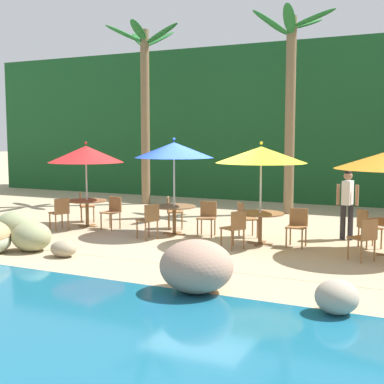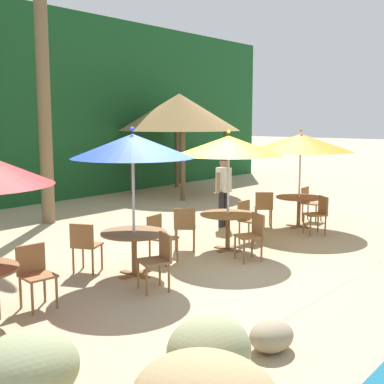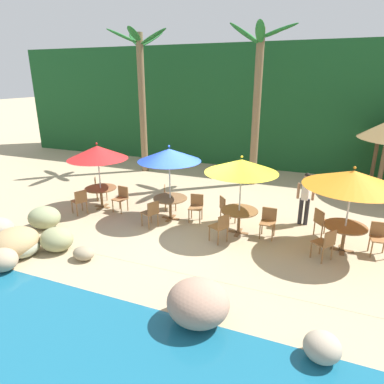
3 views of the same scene
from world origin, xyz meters
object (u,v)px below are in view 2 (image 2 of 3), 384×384
at_px(chair_red_seaward, 35,271).
at_px(palm_tree_second, 43,57).
at_px(chair_orange_inland, 264,206).
at_px(chair_blue_seaward, 159,235).
at_px(dining_table_blue, 134,239).
at_px(chair_blue_left, 159,257).
at_px(waiter_in_white, 224,186).
at_px(chair_yellow_left, 253,233).
at_px(umbrella_orange, 301,143).
at_px(chair_orange_left, 318,212).
at_px(chair_orange_seaward, 309,201).
at_px(chair_yellow_seaward, 248,218).
at_px(palapa_hut, 179,113).
at_px(umbrella_blue, 133,146).
at_px(dining_table_yellow, 228,220).
at_px(chair_blue_inland, 85,244).
at_px(dining_table_orange, 299,202).
at_px(umbrella_yellow, 229,146).
at_px(chair_yellow_inland, 185,225).

height_order(chair_red_seaward, palm_tree_second, palm_tree_second).
bearing_deg(chair_orange_inland, chair_blue_seaward, -177.40).
distance_m(dining_table_blue, chair_blue_left, 0.86).
bearing_deg(chair_blue_left, waiter_in_white, 24.58).
bearing_deg(chair_yellow_left, chair_blue_left, 175.28).
bearing_deg(chair_red_seaward, umbrella_orange, -1.96).
height_order(chair_orange_left, palm_tree_second, palm_tree_second).
bearing_deg(chair_blue_left, umbrella_orange, 5.99).
bearing_deg(chair_orange_seaward, chair_yellow_seaward, -179.13).
distance_m(chair_yellow_left, palapa_hut, 9.07).
height_order(chair_yellow_seaward, chair_yellow_left, same).
bearing_deg(umbrella_blue, palm_tree_second, 70.95).
xyz_separation_m(chair_red_seaward, dining_table_yellow, (4.23, -0.22, 0.10)).
bearing_deg(chair_blue_inland, dining_table_orange, -9.68).
height_order(umbrella_yellow, chair_yellow_seaward, umbrella_yellow).
distance_m(dining_table_yellow, chair_orange_inland, 2.37).
bearing_deg(dining_table_yellow, palapa_hut, 48.16).
height_order(chair_blue_left, chair_orange_left, same).
relative_size(chair_blue_inland, palapa_hut, 0.21).
bearing_deg(umbrella_orange, umbrella_blue, 177.41).
distance_m(umbrella_yellow, chair_yellow_inland, 1.78).
xyz_separation_m(umbrella_blue, chair_yellow_seaward, (3.20, -0.12, -1.64)).
height_order(chair_red_seaward, chair_orange_seaward, same).
distance_m(dining_table_orange, chair_orange_seaward, 0.86).
bearing_deg(dining_table_yellow, chair_blue_left, -167.02).
xyz_separation_m(dining_table_blue, palapa_hut, (7.67, 5.72, 2.20)).
distance_m(chair_yellow_left, chair_orange_seaward, 4.14).
height_order(chair_blue_left, dining_table_orange, chair_blue_left).
bearing_deg(chair_red_seaward, chair_orange_inland, 3.33).
distance_m(dining_table_blue, dining_table_orange, 5.24).
distance_m(chair_blue_inland, palapa_hut, 9.79).
bearing_deg(chair_blue_seaward, chair_yellow_inland, 11.52).
relative_size(dining_table_blue, chair_blue_seaward, 1.26).
bearing_deg(palm_tree_second, chair_orange_seaward, -48.14).
xyz_separation_m(palm_tree_second, palapa_hut, (5.99, 0.88, -1.26)).
xyz_separation_m(chair_blue_seaward, chair_yellow_inland, (0.93, 0.19, 0.00)).
bearing_deg(chair_yellow_seaward, dining_table_blue, 177.92).
xyz_separation_m(dining_table_blue, chair_blue_seaward, (0.83, 0.21, -0.10)).
bearing_deg(chair_blue_inland, chair_orange_seaward, -7.04).
distance_m(dining_table_yellow, chair_yellow_seaward, 0.86).
distance_m(dining_table_blue, umbrella_orange, 5.43).
xyz_separation_m(dining_table_yellow, chair_yellow_left, (-0.32, -0.79, -0.10)).
bearing_deg(chair_blue_left, palapa_hut, 39.49).
relative_size(dining_table_blue, chair_yellow_left, 1.26).
bearing_deg(waiter_in_white, chair_yellow_seaward, -124.37).
distance_m(chair_blue_left, chair_orange_left, 5.05).
distance_m(umbrella_orange, chair_orange_seaward, 1.75).
relative_size(chair_red_seaward, dining_table_blue, 0.79).
relative_size(dining_table_orange, palapa_hut, 0.26).
bearing_deg(chair_yellow_left, palm_tree_second, 93.58).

